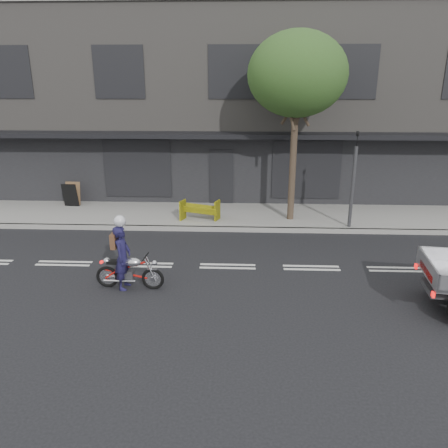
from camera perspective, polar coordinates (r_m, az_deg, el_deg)
ground at (r=12.63m, az=0.48°, el=-5.57°), size 80.00×80.00×0.00m
sidewalk at (r=17.01m, az=1.06°, el=1.08°), size 32.00×3.20×0.15m
kerb at (r=15.49m, az=0.90°, el=-0.68°), size 32.00×0.20×0.15m
building_main at (r=22.87m, az=1.58°, el=15.51°), size 26.00×10.00×8.00m
street_tree at (r=15.85m, az=9.54°, el=18.66°), size 3.40×3.40×6.74m
traffic_light_pole at (r=15.75m, az=16.47°, el=4.86°), size 0.12×0.12×3.50m
motorcycle at (r=11.47m, az=-12.24°, el=-6.01°), size 1.79×0.52×0.92m
rider at (r=11.36m, az=-13.10°, el=-4.30°), size 0.44×0.63×1.68m
construction_barrier at (r=16.01m, az=-3.22°, el=1.67°), size 1.49×0.99×0.77m
sandwich_board at (r=18.93m, az=-19.45°, el=3.56°), size 0.63×0.44×0.97m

